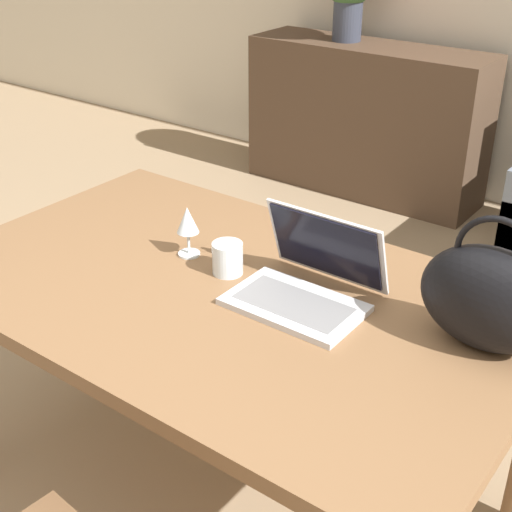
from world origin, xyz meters
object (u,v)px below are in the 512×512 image
object	(u,v)px
wine_glass	(188,223)
handbag	(489,298)
laptop	(310,277)
drinking_glass	(228,258)

from	to	relation	value
wine_glass	handbag	distance (m)	0.81
laptop	drinking_glass	distance (m)	0.24
drinking_glass	handbag	size ratio (longest dim) A/B	0.27
drinking_glass	handbag	world-z (taller)	handbag
drinking_glass	laptop	bearing A→B (deg)	6.08
laptop	wine_glass	world-z (taller)	laptop
laptop	handbag	world-z (taller)	handbag
laptop	drinking_glass	size ratio (longest dim) A/B	3.78
laptop	handbag	distance (m)	0.43
handbag	wine_glass	bearing A→B (deg)	-175.63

